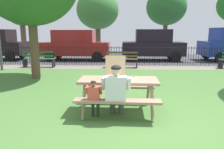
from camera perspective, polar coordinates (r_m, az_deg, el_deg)
name	(u,v)px	position (r m, az deg, el deg)	size (l,w,h in m)	color
ground	(135,96)	(6.31, 6.28, -5.76)	(28.00, 11.55, 0.02)	#497536
cobblestone_walkway	(128,67)	(11.25, 4.41, 1.93)	(28.00, 1.40, 0.01)	gray
street_asphalt	(126,58)	(14.99, 3.83, 4.30)	(28.00, 6.16, 0.01)	#424247
picnic_table_foreground	(118,86)	(4.96, 1.71, -3.17)	(1.85, 1.54, 0.79)	#9E7C62
pizza_box_open	(115,73)	(4.96, 0.82, 0.32)	(0.49, 0.56, 0.52)	tan
pizza_slice_on_table	(133,78)	(5.05, 5.57, -0.86)	(0.25, 0.28, 0.02)	#F2D875
adult_at_table	(116,90)	(4.46, 1.13, -4.04)	(0.62, 0.60, 1.19)	#4B4B4B
child_at_table	(94,96)	(4.52, -4.80, -5.69)	(0.35, 0.34, 0.86)	#2A2A2A
iron_fence_streetside	(128,56)	(11.87, 4.32, 5.05)	(22.17, 0.03, 1.05)	black
park_bench_left	(39,59)	(11.82, -18.92, 3.86)	(1.60, 0.46, 0.85)	#325C36
park_bench_center	(122,60)	(11.04, 2.69, 3.97)	(1.61, 0.52, 0.85)	brown
parked_car_left	(76,45)	(14.28, -9.69, 7.89)	(4.45, 2.01, 1.94)	maroon
parked_car_center	(153,45)	(14.15, 10.86, 7.84)	(3.96, 1.95, 1.98)	black
far_tree_left	(22,12)	(21.82, -23.02, 15.16)	(2.87, 2.87, 4.95)	brown
far_tree_midleft	(98,10)	(20.01, -3.86, 16.73)	(3.77, 3.77, 5.43)	brown
far_tree_center	(166,7)	(20.35, 14.30, 16.99)	(3.51, 3.51, 5.55)	brown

